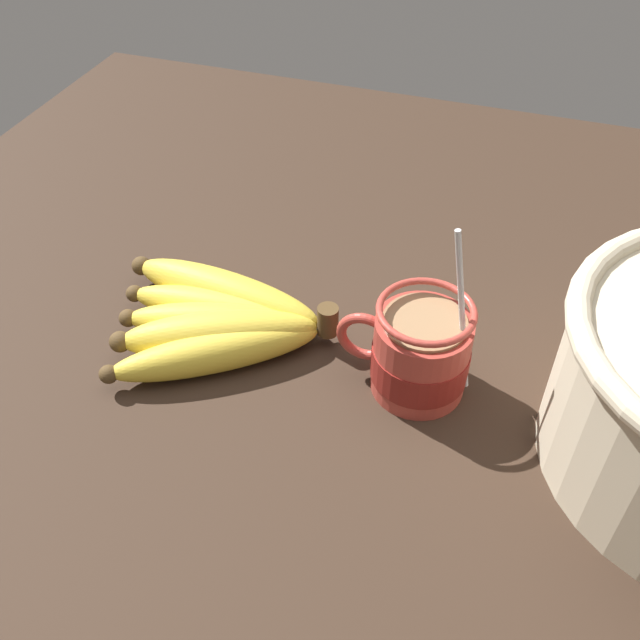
# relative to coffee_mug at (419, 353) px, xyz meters

# --- Properties ---
(table) EXTENTS (1.15, 1.15, 0.03)m
(table) POSITION_rel_coffee_mug_xyz_m (0.07, 0.01, -0.06)
(table) COLOR #332319
(table) RESTS_ON ground
(coffee_mug) EXTENTS (0.12, 0.09, 0.17)m
(coffee_mug) POSITION_rel_coffee_mug_xyz_m (0.00, 0.00, 0.00)
(coffee_mug) COLOR #B23D33
(coffee_mug) RESTS_ON table
(banana_bunch) EXTENTS (0.23, 0.18, 0.04)m
(banana_bunch) POSITION_rel_coffee_mug_xyz_m (0.19, -0.00, -0.02)
(banana_bunch) COLOR #4C381E
(banana_bunch) RESTS_ON table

